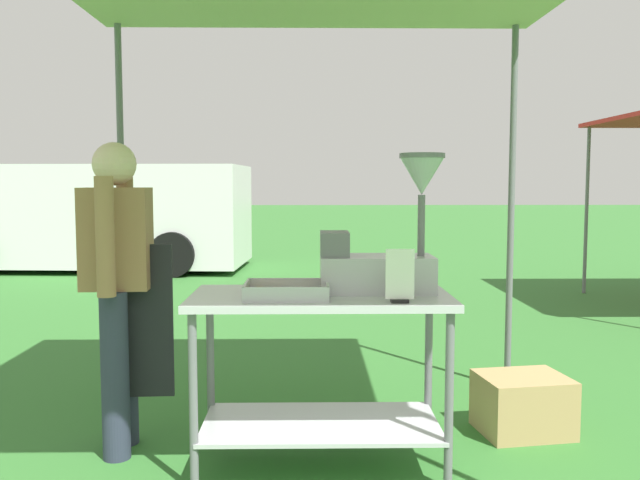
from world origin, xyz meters
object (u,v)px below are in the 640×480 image
at_px(donut_cart, 321,344).
at_px(menu_sign, 400,280).
at_px(donut_tray, 286,293).
at_px(donut_fryer, 383,248).
at_px(van_white, 97,215).
at_px(vendor, 119,280).
at_px(supply_crate, 523,404).

distance_m(donut_cart, menu_sign, 0.55).
xyz_separation_m(donut_tray, donut_fryer, (0.48, 0.16, 0.20)).
bearing_deg(van_white, donut_fryer, -63.34).
bearing_deg(vendor, donut_fryer, -5.66).
xyz_separation_m(donut_cart, vendor, (-1.04, 0.21, 0.29)).
bearing_deg(donut_cart, donut_fryer, 13.29).
bearing_deg(donut_fryer, menu_sign, -82.15).
distance_m(donut_fryer, menu_sign, 0.33).
relative_size(donut_cart, supply_crate, 2.37).
bearing_deg(supply_crate, donut_tray, -158.58).
bearing_deg(supply_crate, donut_fryer, -157.12).
bearing_deg(vendor, donut_tray, -18.79).
distance_m(donut_cart, donut_fryer, 0.56).
distance_m(vendor, van_white, 7.95).
height_order(donut_tray, menu_sign, menu_sign).
bearing_deg(menu_sign, vendor, 162.46).
distance_m(donut_cart, supply_crate, 1.30).
relative_size(donut_fryer, van_white, 0.14).
distance_m(donut_cart, donut_tray, 0.33).
height_order(donut_cart, menu_sign, menu_sign).
relative_size(donut_tray, van_white, 0.08).
bearing_deg(menu_sign, donut_tray, 164.61).
bearing_deg(donut_cart, van_white, 114.57).
bearing_deg(donut_cart, donut_tray, -151.81).
relative_size(menu_sign, supply_crate, 0.46).
bearing_deg(donut_tray, supply_crate, 21.42).
bearing_deg(donut_fryer, supply_crate, 22.88).
distance_m(donut_tray, van_white, 8.54).
xyz_separation_m(menu_sign, vendor, (-1.39, 0.44, -0.06)).
height_order(menu_sign, vendor, vendor).
relative_size(donut_cart, donut_fryer, 1.84).
height_order(donut_fryer, vendor, vendor).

